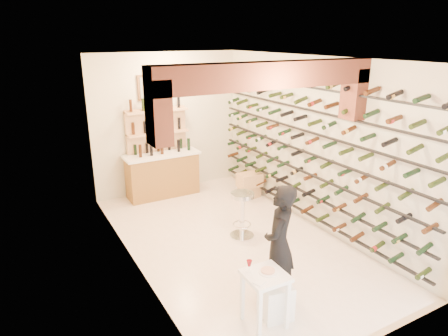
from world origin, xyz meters
name	(u,v)px	position (x,y,z in m)	size (l,w,h in m)	color
ground	(232,240)	(0.00, 0.00, 0.00)	(6.00, 6.00, 0.00)	white
room_shell	(241,121)	(0.00, -0.26, 2.25)	(3.52, 6.02, 3.21)	beige
wine_rack	(303,147)	(1.53, 0.00, 1.55)	(0.32, 5.70, 2.56)	black
back_counter	(163,173)	(-0.30, 2.65, 0.53)	(1.70, 0.62, 1.29)	olive
back_shelving	(157,144)	(-0.30, 2.89, 1.17)	(1.40, 0.31, 2.73)	tan
tasting_table	(265,283)	(-0.75, -2.09, 0.60)	(0.52, 0.52, 0.89)	white
white_stool	(276,300)	(-0.53, -2.04, 0.24)	(0.38, 0.38, 0.48)	white
person	(279,244)	(-0.29, -1.74, 0.85)	(0.62, 0.41, 1.71)	black
chrome_barstool	(242,212)	(0.24, 0.05, 0.50)	(0.45, 0.45, 0.87)	silver
crate_lower	(249,192)	(1.37, 1.57, 0.14)	(0.45, 0.32, 0.27)	tan
crate_upper	(250,180)	(1.37, 1.57, 0.42)	(0.53, 0.36, 0.31)	tan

